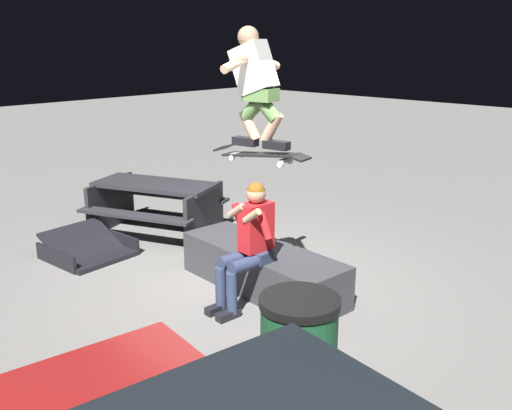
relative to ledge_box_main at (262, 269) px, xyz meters
The scene contains 8 objects.
ground_plane 0.34m from the ledge_box_main, 22.15° to the left, with size 40.00×40.00×0.00m, color slate.
ledge_box_main is the anchor object (origin of this frame).
person_sitting_on_ledge 0.66m from the ledge_box_main, 114.30° to the left, with size 0.60×0.77×1.31m.
skateboard 1.45m from the ledge_box_main, 130.34° to the left, with size 1.04×0.36×0.13m.
skater_airborne 2.11m from the ledge_box_main, 123.84° to the left, with size 0.63×0.89×1.12m.
kicker_ramp 2.43m from the ledge_box_main, 19.87° to the left, with size 0.98×0.99×0.44m.
picnic_table_back 2.44m from the ledge_box_main, ahead, with size 2.08×1.88×0.75m.
trash_bin 2.33m from the ledge_box_main, 139.38° to the left, with size 0.57×0.57×0.98m.
Camera 1 is at (-4.21, 4.20, 2.68)m, focal length 39.90 mm.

